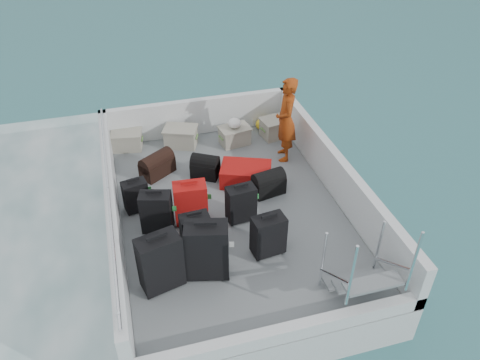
{
  "coord_description": "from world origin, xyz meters",
  "views": [
    {
      "loc": [
        -1.36,
        -5.44,
        5.27
      ],
      "look_at": [
        0.21,
        0.18,
        1.0
      ],
      "focal_mm": 35.0,
      "sensor_mm": 36.0,
      "label": 1
    }
  ],
  "objects_px": {
    "suitcase_4": "(196,233)",
    "crate_0": "(127,141)",
    "suitcase_0": "(161,263)",
    "suitcase_1": "(157,213)",
    "suitcase_6": "(268,236)",
    "crate_2": "(235,136)",
    "suitcase_3": "(207,251)",
    "suitcase_7": "(241,204)",
    "crate_1": "(181,137)",
    "suitcase_5": "(191,203)",
    "suitcase_2": "(136,196)",
    "crate_3": "(277,128)",
    "passenger": "(286,120)",
    "suitcase_8": "(246,174)"
  },
  "relations": [
    {
      "from": "crate_3",
      "to": "suitcase_8",
      "type": "bearing_deg",
      "value": -127.48
    },
    {
      "from": "suitcase_6",
      "to": "crate_2",
      "type": "distance_m",
      "value": 2.91
    },
    {
      "from": "suitcase_4",
      "to": "crate_0",
      "type": "xyz_separation_m",
      "value": [
        -0.71,
        2.93,
        -0.14
      ]
    },
    {
      "from": "suitcase_0",
      "to": "suitcase_2",
      "type": "bearing_deg",
      "value": 81.44
    },
    {
      "from": "suitcase_2",
      "to": "suitcase_4",
      "type": "height_order",
      "value": "suitcase_4"
    },
    {
      "from": "suitcase_3",
      "to": "suitcase_5",
      "type": "height_order",
      "value": "suitcase_3"
    },
    {
      "from": "suitcase_7",
      "to": "suitcase_6",
      "type": "bearing_deg",
      "value": -83.12
    },
    {
      "from": "suitcase_7",
      "to": "crate_2",
      "type": "xyz_separation_m",
      "value": [
        0.48,
        2.13,
        -0.14
      ]
    },
    {
      "from": "suitcase_3",
      "to": "crate_1",
      "type": "xyz_separation_m",
      "value": [
        0.21,
        3.27,
        -0.24
      ]
    },
    {
      "from": "suitcase_5",
      "to": "suitcase_4",
      "type": "bearing_deg",
      "value": -89.95
    },
    {
      "from": "crate_0",
      "to": "passenger",
      "type": "xyz_separation_m",
      "value": [
        2.68,
        -1.06,
        0.6
      ]
    },
    {
      "from": "suitcase_8",
      "to": "suitcase_5",
      "type": "bearing_deg",
      "value": 145.8
    },
    {
      "from": "suitcase_4",
      "to": "crate_0",
      "type": "bearing_deg",
      "value": 100.6
    },
    {
      "from": "suitcase_1",
      "to": "crate_1",
      "type": "xyz_separation_m",
      "value": [
        0.73,
        2.24,
        -0.16
      ]
    },
    {
      "from": "crate_2",
      "to": "suitcase_0",
      "type": "bearing_deg",
      "value": -119.96
    },
    {
      "from": "suitcase_8",
      "to": "crate_0",
      "type": "height_order",
      "value": "suitcase_8"
    },
    {
      "from": "suitcase_0",
      "to": "crate_1",
      "type": "height_order",
      "value": "suitcase_0"
    },
    {
      "from": "suitcase_3",
      "to": "suitcase_5",
      "type": "relative_size",
      "value": 1.25
    },
    {
      "from": "suitcase_2",
      "to": "suitcase_7",
      "type": "relative_size",
      "value": 0.89
    },
    {
      "from": "suitcase_5",
      "to": "crate_2",
      "type": "height_order",
      "value": "suitcase_5"
    },
    {
      "from": "suitcase_0",
      "to": "suitcase_1",
      "type": "relative_size",
      "value": 1.23
    },
    {
      "from": "suitcase_0",
      "to": "suitcase_8",
      "type": "relative_size",
      "value": 0.99
    },
    {
      "from": "suitcase_1",
      "to": "suitcase_2",
      "type": "bearing_deg",
      "value": 130.41
    },
    {
      "from": "crate_0",
      "to": "passenger",
      "type": "height_order",
      "value": "passenger"
    },
    {
      "from": "crate_3",
      "to": "passenger",
      "type": "height_order",
      "value": "passenger"
    },
    {
      "from": "suitcase_2",
      "to": "crate_3",
      "type": "distance_m",
      "value": 3.2
    },
    {
      "from": "suitcase_1",
      "to": "suitcase_6",
      "type": "xyz_separation_m",
      "value": [
        1.39,
        -0.86,
        -0.02
      ]
    },
    {
      "from": "suitcase_0",
      "to": "passenger",
      "type": "height_order",
      "value": "passenger"
    },
    {
      "from": "suitcase_4",
      "to": "passenger",
      "type": "bearing_deg",
      "value": 40.5
    },
    {
      "from": "passenger",
      "to": "crate_2",
      "type": "bearing_deg",
      "value": -122.2
    },
    {
      "from": "suitcase_0",
      "to": "crate_1",
      "type": "xyz_separation_m",
      "value": [
        0.81,
        3.31,
        -0.23
      ]
    },
    {
      "from": "suitcase_6",
      "to": "suitcase_0",
      "type": "bearing_deg",
      "value": -178.98
    },
    {
      "from": "suitcase_5",
      "to": "crate_0",
      "type": "distance_m",
      "value": 2.44
    },
    {
      "from": "suitcase_2",
      "to": "crate_0",
      "type": "bearing_deg",
      "value": 78.28
    },
    {
      "from": "suitcase_2",
      "to": "passenger",
      "type": "distance_m",
      "value": 2.84
    },
    {
      "from": "suitcase_5",
      "to": "suitcase_8",
      "type": "relative_size",
      "value": 0.82
    },
    {
      "from": "suitcase_0",
      "to": "crate_0",
      "type": "distance_m",
      "value": 3.48
    },
    {
      "from": "suitcase_4",
      "to": "suitcase_7",
      "type": "distance_m",
      "value": 0.88
    },
    {
      "from": "crate_1",
      "to": "passenger",
      "type": "height_order",
      "value": "passenger"
    },
    {
      "from": "suitcase_8",
      "to": "suitcase_0",
      "type": "bearing_deg",
      "value": 160.36
    },
    {
      "from": "suitcase_7",
      "to": "crate_1",
      "type": "relative_size",
      "value": 1.05
    },
    {
      "from": "suitcase_4",
      "to": "suitcase_5",
      "type": "xyz_separation_m",
      "value": [
        0.05,
        0.61,
        0.04
      ]
    },
    {
      "from": "suitcase_2",
      "to": "suitcase_6",
      "type": "xyz_separation_m",
      "value": [
        1.65,
        -1.41,
        0.04
      ]
    },
    {
      "from": "suitcase_2",
      "to": "crate_0",
      "type": "distance_m",
      "value": 1.85
    },
    {
      "from": "suitcase_4",
      "to": "suitcase_5",
      "type": "relative_size",
      "value": 0.89
    },
    {
      "from": "suitcase_2",
      "to": "suitcase_5",
      "type": "bearing_deg",
      "value": -43.27
    },
    {
      "from": "suitcase_3",
      "to": "suitcase_7",
      "type": "distance_m",
      "value": 1.17
    },
    {
      "from": "suitcase_6",
      "to": "crate_3",
      "type": "height_order",
      "value": "suitcase_6"
    },
    {
      "from": "suitcase_0",
      "to": "passenger",
      "type": "distance_m",
      "value": 3.5
    },
    {
      "from": "suitcase_0",
      "to": "suitcase_5",
      "type": "xyz_separation_m",
      "value": [
        0.59,
        1.15,
        -0.07
      ]
    }
  ]
}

